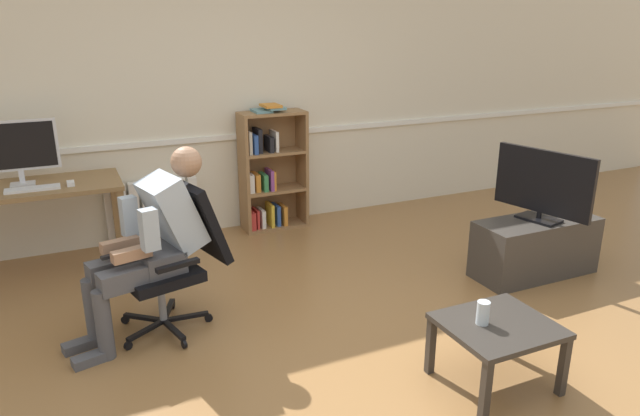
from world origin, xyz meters
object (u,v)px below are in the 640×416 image
(tv_screen, at_px, (543,184))
(computer_mouse, at_px, (71,183))
(keyboard, at_px, (33,189))
(bookshelf, at_px, (270,172))
(computer_desk, at_px, (31,198))
(drinking_glass, at_px, (483,313))
(coffee_table, at_px, (498,332))
(tv_stand, at_px, (535,247))
(radiator, at_px, (153,211))
(office_chair, at_px, (178,252))
(person_seated, at_px, (151,241))
(imac_monitor, at_px, (17,148))

(tv_screen, bearing_deg, computer_mouse, 51.05)
(keyboard, height_order, bookshelf, bookshelf)
(computer_desk, bearing_deg, drinking_glass, -49.78)
(computer_mouse, distance_m, drinking_glass, 3.25)
(computer_mouse, height_order, coffee_table, computer_mouse)
(coffee_table, bearing_deg, tv_stand, 38.60)
(tv_stand, height_order, drinking_glass, drinking_glass)
(radiator, bearing_deg, office_chair, -93.00)
(keyboard, height_order, person_seated, person_seated)
(keyboard, bearing_deg, coffee_table, -47.95)
(radiator, xyz_separation_m, tv_screen, (2.69, -2.07, 0.48))
(drinking_glass, bearing_deg, keyboard, 131.34)
(computer_desk, height_order, tv_screen, tv_screen)
(imac_monitor, bearing_deg, keyboard, -71.61)
(bookshelf, height_order, drinking_glass, bookshelf)
(keyboard, xyz_separation_m, tv_screen, (3.64, -1.54, 0.00))
(radiator, height_order, drinking_glass, radiator)
(radiator, xyz_separation_m, coffee_table, (1.38, -3.11, 0.04))
(computer_desk, relative_size, drinking_glass, 10.11)
(drinking_glass, bearing_deg, person_seated, 138.82)
(imac_monitor, height_order, person_seated, imac_monitor)
(computer_desk, relative_size, office_chair, 1.39)
(bookshelf, xyz_separation_m, office_chair, (-1.21, -1.57, -0.04))
(bookshelf, distance_m, radiator, 1.16)
(imac_monitor, xyz_separation_m, bookshelf, (2.14, 0.21, -0.48))
(computer_mouse, xyz_separation_m, person_seated, (0.41, -1.21, -0.12))
(imac_monitor, relative_size, tv_stand, 0.58)
(bookshelf, distance_m, coffee_table, 3.03)
(office_chair, height_order, tv_stand, office_chair)
(tv_screen, relative_size, coffee_table, 1.33)
(imac_monitor, bearing_deg, tv_screen, -25.28)
(bookshelf, relative_size, coffee_table, 2.05)
(radiator, distance_m, drinking_glass, 3.34)
(computer_desk, distance_m, bookshelf, 2.12)
(computer_mouse, bearing_deg, bookshelf, 12.83)
(person_seated, bearing_deg, tv_screen, 69.21)
(computer_desk, distance_m, computer_mouse, 0.35)
(keyboard, height_order, office_chair, office_chair)
(computer_desk, relative_size, imac_monitor, 2.29)
(computer_mouse, relative_size, drinking_glass, 0.74)
(coffee_table, distance_m, drinking_glass, 0.16)
(computer_mouse, relative_size, radiator, 0.12)
(tv_screen, height_order, coffee_table, tv_screen)
(tv_stand, bearing_deg, computer_mouse, 155.20)
(computer_desk, bearing_deg, office_chair, -55.28)
(computer_mouse, relative_size, office_chair, 0.10)
(radiator, bearing_deg, computer_desk, -158.22)
(office_chair, height_order, drinking_glass, office_chair)
(imac_monitor, distance_m, person_seated, 1.64)
(imac_monitor, distance_m, tv_stand, 4.18)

